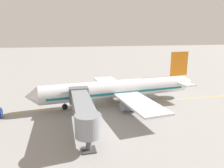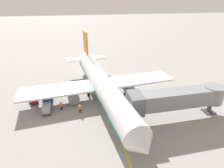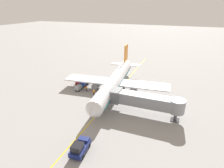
{
  "view_description": "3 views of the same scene",
  "coord_description": "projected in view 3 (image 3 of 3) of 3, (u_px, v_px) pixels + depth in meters",
  "views": [
    {
      "loc": [
        -40.91,
        11.41,
        14.67
      ],
      "look_at": [
        3.29,
        0.64,
        3.69
      ],
      "focal_mm": 33.77,
      "sensor_mm": 36.0,
      "label": 1
    },
    {
      "loc": [
        5.51,
        31.33,
        17.88
      ],
      "look_at": [
        -1.14,
        1.16,
        3.51
      ],
      "focal_mm": 29.64,
      "sensor_mm": 36.0,
      "label": 2
    },
    {
      "loc": [
        -16.44,
        45.08,
        22.87
      ],
      "look_at": [
        0.68,
        1.66,
        3.08
      ],
      "focal_mm": 29.85,
      "sensor_mm": 36.0,
      "label": 3
    }
  ],
  "objects": [
    {
      "name": "baggage_tug_lead",
      "position": [
        78.0,
        82.0,
        58.53
      ],
      "size": [
        2.02,
        2.76,
        1.62
      ],
      "color": "#B21E1E",
      "rests_on": "ground"
    },
    {
      "name": "ground_crew_marshaller",
      "position": [
        86.0,
        88.0,
        53.28
      ],
      "size": [
        0.73,
        0.31,
        1.69
      ],
      "color": "#232328",
      "rests_on": "ground"
    },
    {
      "name": "baggage_cart_second_in_train",
      "position": [
        83.0,
        84.0,
        56.3
      ],
      "size": [
        1.32,
        2.91,
        1.58
      ],
      "color": "#4C4C51",
      "rests_on": "ground"
    },
    {
      "name": "baggage_cart_third_in_train",
      "position": [
        87.0,
        81.0,
        58.4
      ],
      "size": [
        1.32,
        2.91,
        1.58
      ],
      "color": "#4C4C51",
      "rests_on": "ground"
    },
    {
      "name": "pushback_tractor",
      "position": [
        80.0,
        147.0,
        30.89
      ],
      "size": [
        2.62,
        4.59,
        2.4
      ],
      "color": "navy",
      "rests_on": "ground"
    },
    {
      "name": "ground_crew_wing_walker",
      "position": [
        94.0,
        92.0,
        50.91
      ],
      "size": [
        0.73,
        0.29,
        1.69
      ],
      "color": "#232328",
      "rests_on": "ground"
    },
    {
      "name": "parked_airliner",
      "position": [
        115.0,
        81.0,
        52.29
      ],
      "size": [
        30.36,
        37.35,
        10.63
      ],
      "color": "silver",
      "rests_on": "ground"
    },
    {
      "name": "ground_crew_loader",
      "position": [
        95.0,
        86.0,
        54.9
      ],
      "size": [
        0.65,
        0.47,
        1.69
      ],
      "color": "#232328",
      "rests_on": "ground"
    },
    {
      "name": "gate_lead_in_line",
      "position": [
        116.0,
        92.0,
        53.09
      ],
      "size": [
        0.24,
        80.0,
        0.01
      ],
      "primitive_type": "cube",
      "color": "gold",
      "rests_on": "ground"
    },
    {
      "name": "baggage_cart_front",
      "position": [
        78.0,
        87.0,
        53.8
      ],
      "size": [
        1.32,
        2.91,
        1.58
      ],
      "color": "#4C4C51",
      "rests_on": "ground"
    },
    {
      "name": "ground_plane",
      "position": [
        116.0,
        92.0,
        53.09
      ],
      "size": [
        400.0,
        400.0,
        0.0
      ],
      "primitive_type": "plane",
      "color": "gray"
    },
    {
      "name": "jet_bridge",
      "position": [
        146.0,
        101.0,
        40.98
      ],
      "size": [
        16.18,
        3.5,
        4.98
      ],
      "color": "gray",
      "rests_on": "ground"
    }
  ]
}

